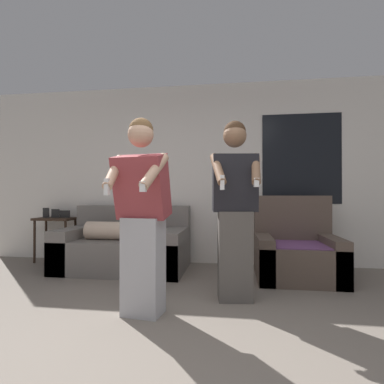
{
  "coord_description": "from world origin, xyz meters",
  "views": [
    {
      "loc": [
        0.39,
        -1.66,
        1.03
      ],
      "look_at": [
        0.0,
        1.08,
        1.06
      ],
      "focal_mm": 28.0,
      "sensor_mm": 36.0,
      "label": 1
    }
  ],
  "objects": [
    {
      "name": "wall_back",
      "position": [
        0.02,
        2.86,
        1.35
      ],
      "size": [
        7.0,
        0.07,
        2.7
      ],
      "color": "silver",
      "rests_on": "ground_plane"
    },
    {
      "name": "couch",
      "position": [
        -1.11,
        2.33,
        0.3
      ],
      "size": [
        1.7,
        1.0,
        0.86
      ],
      "color": "slate",
      "rests_on": "ground_plane"
    },
    {
      "name": "person_left",
      "position": [
        -0.4,
        0.82,
        0.85
      ],
      "size": [
        0.5,
        0.55,
        1.69
      ],
      "color": "#B2B2B7",
      "rests_on": "ground_plane"
    },
    {
      "name": "person_right",
      "position": [
        0.39,
        1.3,
        0.9
      ],
      "size": [
        0.49,
        0.5,
        1.76
      ],
      "color": "#56514C",
      "rests_on": "ground_plane"
    },
    {
      "name": "armchair",
      "position": [
        1.15,
        2.21,
        0.32
      ],
      "size": [
        0.98,
        0.89,
        1.02
      ],
      "color": "brown",
      "rests_on": "ground_plane"
    },
    {
      "name": "side_table",
      "position": [
        -2.35,
        2.62,
        0.57
      ],
      "size": [
        0.58,
        0.36,
        0.83
      ],
      "color": "#332319",
      "rests_on": "ground_plane"
    },
    {
      "name": "ground_plane",
      "position": [
        0.0,
        0.0,
        0.0
      ],
      "size": [
        14.0,
        14.0,
        0.0
      ],
      "primitive_type": "plane",
      "color": "slate"
    }
  ]
}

